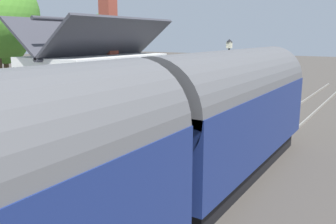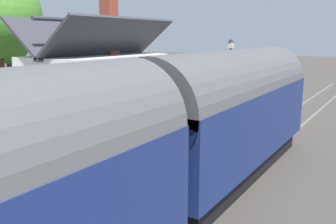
% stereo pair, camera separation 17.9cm
% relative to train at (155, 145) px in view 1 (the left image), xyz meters
% --- Properties ---
extents(ground_plane, '(160.00, 160.00, 0.00)m').
position_rel_train_xyz_m(ground_plane, '(6.09, 0.90, -2.22)').
color(ground_plane, '#423D38').
extents(platform, '(32.00, 6.63, 0.96)m').
position_rel_train_xyz_m(platform, '(6.09, 5.21, -1.74)').
color(platform, gray).
rests_on(platform, ground).
extents(platform_edge_coping, '(32.00, 0.36, 0.02)m').
position_rel_train_xyz_m(platform_edge_coping, '(6.09, 2.08, -1.25)').
color(platform_edge_coping, beige).
rests_on(platform_edge_coping, platform).
extents(rail_near, '(52.00, 0.08, 0.14)m').
position_rel_train_xyz_m(rail_near, '(6.09, -0.72, -2.15)').
color(rail_near, gray).
rests_on(rail_near, ground).
extents(rail_far, '(52.00, 0.08, 0.14)m').
position_rel_train_xyz_m(rail_far, '(6.09, 0.72, -2.15)').
color(rail_far, gray).
rests_on(rail_far, ground).
extents(train, '(19.00, 2.73, 4.32)m').
position_rel_train_xyz_m(train, '(0.00, 0.00, 0.00)').
color(train, black).
rests_on(train, ground).
extents(station_building, '(5.95, 3.65, 5.79)m').
position_rel_train_xyz_m(station_building, '(4.18, 5.72, 0.41)').
color(station_building, white).
rests_on(station_building, platform).
extents(bench_by_lamp, '(1.41, 0.48, 0.88)m').
position_rel_train_xyz_m(bench_by_lamp, '(15.28, 4.85, -0.78)').
color(bench_by_lamp, '#26727F').
rests_on(bench_by_lamp, platform).
extents(bench_near_building, '(1.40, 0.45, 0.88)m').
position_rel_train_xyz_m(bench_near_building, '(12.98, 4.52, -0.78)').
color(bench_near_building, '#26727F').
rests_on(bench_near_building, platform).
extents(planter_edge_far, '(0.47, 0.47, 0.71)m').
position_rel_train_xyz_m(planter_edge_far, '(3.57, 3.06, -0.89)').
color(planter_edge_far, teal).
rests_on(planter_edge_far, platform).
extents(planter_corner_building, '(0.55, 0.55, 0.92)m').
position_rel_train_xyz_m(planter_corner_building, '(15.11, 3.10, -0.76)').
color(planter_corner_building, teal).
rests_on(planter_corner_building, platform).
extents(planter_by_door, '(0.51, 0.51, 0.78)m').
position_rel_train_xyz_m(planter_by_door, '(11.36, 6.61, -0.83)').
color(planter_by_door, '#9E5138').
rests_on(planter_by_door, platform).
extents(planter_bench_right, '(0.85, 0.32, 0.60)m').
position_rel_train_xyz_m(planter_bench_right, '(17.73, 6.41, -0.97)').
color(planter_bench_right, teal).
rests_on(planter_bench_right, platform).
extents(lamp_post_platform, '(0.32, 0.50, 3.66)m').
position_rel_train_xyz_m(lamp_post_platform, '(10.48, 2.54, 1.30)').
color(lamp_post_platform, black).
rests_on(lamp_post_platform, platform).
extents(tree_far_right, '(3.11, 3.04, 7.05)m').
position_rel_train_xyz_m(tree_far_right, '(6.82, 15.76, 2.82)').
color(tree_far_right, '#4C3828').
rests_on(tree_far_right, ground).
extents(tree_mid_background, '(3.35, 3.36, 6.88)m').
position_rel_train_xyz_m(tree_mid_background, '(18.72, 18.20, 2.69)').
color(tree_mid_background, '#4C3828').
rests_on(tree_mid_background, ground).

